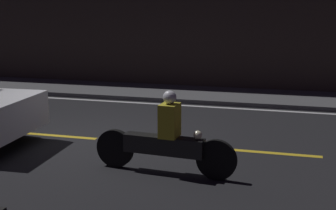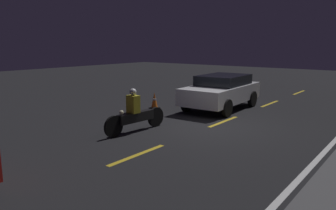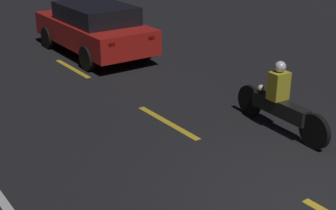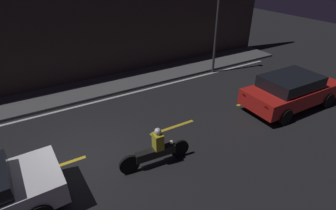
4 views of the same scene
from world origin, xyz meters
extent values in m
plane|color=black|center=(0.00, 0.00, 0.00)|extent=(56.00, 56.00, 0.00)
cube|color=gold|center=(3.50, 0.00, 0.00)|extent=(2.00, 0.14, 0.01)
cube|color=gold|center=(8.00, 0.00, 0.00)|extent=(2.00, 0.14, 0.01)
cube|color=red|center=(9.00, -1.22, 0.69)|extent=(4.61, 1.96, 0.69)
cube|color=black|center=(8.77, -1.22, 1.29)|extent=(2.55, 1.74, 0.51)
cube|color=red|center=(6.75, -0.57, 0.86)|extent=(0.06, 0.20, 0.10)
cube|color=red|center=(6.73, -1.79, 0.86)|extent=(0.06, 0.20, 0.10)
cylinder|color=black|center=(10.43, -0.32, 0.34)|extent=(0.69, 0.19, 0.68)
cylinder|color=black|center=(10.40, -2.17, 0.34)|extent=(0.69, 0.19, 0.68)
cylinder|color=black|center=(7.60, -0.27, 0.34)|extent=(0.69, 0.19, 0.68)
cylinder|color=black|center=(7.57, -2.12, 0.34)|extent=(0.69, 0.19, 0.68)
cylinder|color=black|center=(2.79, -1.62, 0.33)|extent=(0.67, 0.13, 0.66)
cylinder|color=black|center=(1.02, -1.48, 0.33)|extent=(0.67, 0.15, 0.66)
cube|color=black|center=(1.90, -1.55, 0.48)|extent=(1.38, 0.35, 0.30)
sphere|color=#F2EABF|center=(2.48, -1.60, 0.71)|extent=(0.14, 0.14, 0.14)
cube|color=gold|center=(2.00, -1.56, 0.91)|extent=(0.31, 0.38, 0.55)
sphere|color=silver|center=(2.00, -1.56, 1.29)|extent=(0.22, 0.22, 0.22)
camera|label=1|loc=(3.91, -8.64, 2.75)|focal=50.00mm
camera|label=2|loc=(9.25, 5.44, 2.77)|focal=35.00mm
camera|label=3|loc=(-3.60, 5.16, 3.96)|focal=50.00mm
camera|label=4|loc=(-1.10, -7.44, 5.98)|focal=28.00mm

